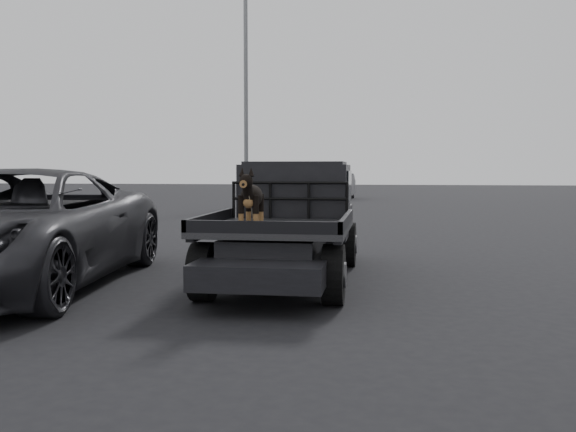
% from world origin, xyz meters
% --- Properties ---
extents(ground, '(120.00, 120.00, 0.00)m').
position_xyz_m(ground, '(0.00, 0.00, 0.00)').
color(ground, black).
rests_on(ground, ground).
extents(flatbed_ute, '(2.00, 5.40, 0.92)m').
position_xyz_m(flatbed_ute, '(-0.66, 2.44, 0.46)').
color(flatbed_ute, black).
rests_on(flatbed_ute, ground).
extents(ute_cab, '(1.72, 1.30, 0.88)m').
position_xyz_m(ute_cab, '(-0.66, 3.39, 1.36)').
color(ute_cab, black).
rests_on(ute_cab, flatbed_ute).
extents(headache_rack, '(1.80, 0.08, 0.55)m').
position_xyz_m(headache_rack, '(-0.66, 2.64, 1.20)').
color(headache_rack, black).
rests_on(headache_rack, flatbed_ute).
extents(dog, '(0.32, 0.60, 0.74)m').
position_xyz_m(dog, '(-0.83, 0.59, 1.29)').
color(dog, black).
rests_on(dog, flatbed_ute).
extents(parked_suv, '(3.41, 6.34, 1.69)m').
position_xyz_m(parked_suv, '(-4.37, 1.19, 0.85)').
color(parked_suv, '#2B2B2F').
rests_on(parked_suv, ground).
extents(distant_car_a, '(1.63, 4.31, 1.41)m').
position_xyz_m(distant_car_a, '(-1.66, 28.35, 0.70)').
color(distant_car_a, '#4C4C51').
rests_on(distant_car_a, ground).
extents(floodlight_near, '(1.08, 0.28, 14.58)m').
position_xyz_m(floodlight_near, '(-5.21, 20.52, 7.89)').
color(floodlight_near, slate).
rests_on(floodlight_near, ground).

